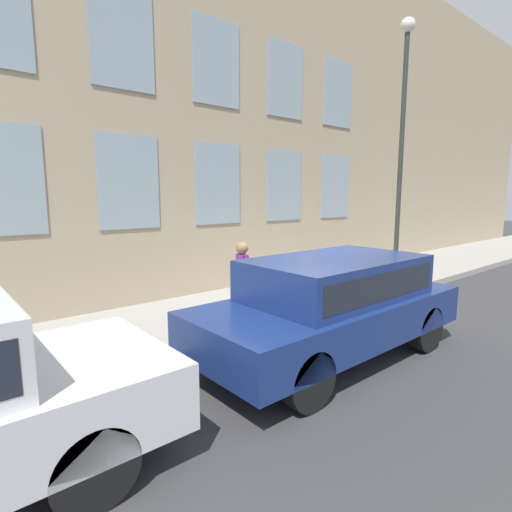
% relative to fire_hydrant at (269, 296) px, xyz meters
% --- Properties ---
extents(ground_plane, '(80.00, 80.00, 0.00)m').
position_rel_fire_hydrant_xyz_m(ground_plane, '(-0.66, -0.48, -0.55)').
color(ground_plane, '#38383A').
extents(sidewalk, '(3.10, 60.00, 0.17)m').
position_rel_fire_hydrant_xyz_m(sidewalk, '(0.89, -0.48, -0.47)').
color(sidewalk, '#9E9B93').
rests_on(sidewalk, ground_plane).
extents(building_facade, '(0.33, 40.00, 10.18)m').
position_rel_fire_hydrant_xyz_m(building_facade, '(2.59, -0.48, 4.53)').
color(building_facade, tan).
rests_on(building_facade, ground_plane).
extents(fire_hydrant, '(0.30, 0.42, 0.74)m').
position_rel_fire_hydrant_xyz_m(fire_hydrant, '(0.00, 0.00, 0.00)').
color(fire_hydrant, red).
rests_on(fire_hydrant, sidewalk).
extents(person, '(0.36, 0.24, 1.50)m').
position_rel_fire_hydrant_xyz_m(person, '(0.22, 0.52, 0.52)').
color(person, navy).
rests_on(person, sidewalk).
extents(parked_truck_navy_near, '(1.93, 4.63, 1.60)m').
position_rel_fire_hydrant_xyz_m(parked_truck_navy_near, '(-1.91, 0.39, 0.39)').
color(parked_truck_navy_near, black).
rests_on(parked_truck_navy_near, ground_plane).
extents(street_lamp, '(0.36, 0.36, 6.67)m').
position_rel_fire_hydrant_xyz_m(street_lamp, '(-0.21, -4.33, 3.68)').
color(street_lamp, '#2D332D').
rests_on(street_lamp, sidewalk).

